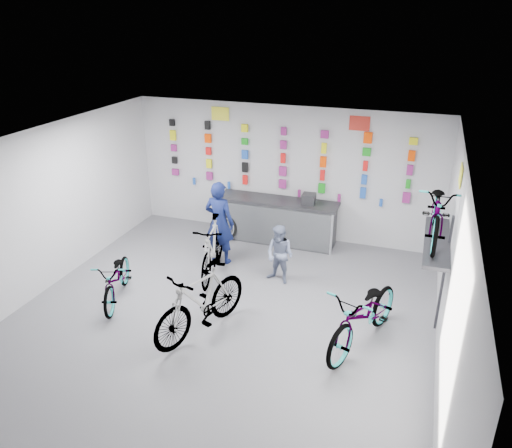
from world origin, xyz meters
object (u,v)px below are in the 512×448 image
at_px(bike_right, 365,315).
at_px(customer, 280,255).
at_px(clerk, 219,223).
at_px(bike_left, 117,278).
at_px(bike_center, 201,301).
at_px(counter, 277,221).
at_px(bike_service, 213,248).

distance_m(bike_right, customer, 2.33).
height_order(bike_right, customer, customer).
bearing_deg(customer, clerk, 179.37).
relative_size(bike_left, bike_center, 0.84).
bearing_deg(counter, clerk, -122.29).
bearing_deg(bike_center, bike_left, -171.87).
bearing_deg(bike_right, bike_service, 176.96).
bearing_deg(counter, customer, -71.40).
height_order(counter, bike_service, bike_service).
xyz_separation_m(bike_center, clerk, (-0.70, 2.42, 0.28)).
bearing_deg(bike_right, counter, 146.46).
bearing_deg(bike_center, clerk, 126.87).
bearing_deg(counter, bike_right, -53.37).
bearing_deg(clerk, customer, 169.40).
bearing_deg(clerk, bike_left, 66.23).
height_order(bike_center, bike_right, bike_center).
xyz_separation_m(bike_left, bike_center, (1.85, -0.42, 0.16)).
distance_m(bike_left, bike_center, 1.91).
height_order(bike_center, clerk, clerk).
height_order(bike_right, bike_service, bike_service).
xyz_separation_m(bike_left, customer, (2.57, 1.58, 0.15)).
height_order(bike_center, customer, bike_center).
bearing_deg(customer, bike_center, -93.67).
relative_size(bike_left, clerk, 0.95).
relative_size(bike_left, bike_right, 0.80).
bearing_deg(counter, bike_center, -92.04).
distance_m(bike_center, clerk, 2.54).
bearing_deg(bike_right, bike_left, -158.77).
height_order(clerk, customer, clerk).
xyz_separation_m(counter, clerk, (-0.83, -1.32, 0.39)).
height_order(counter, clerk, clerk).
xyz_separation_m(bike_right, clerk, (-3.22, 1.90, 0.33)).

